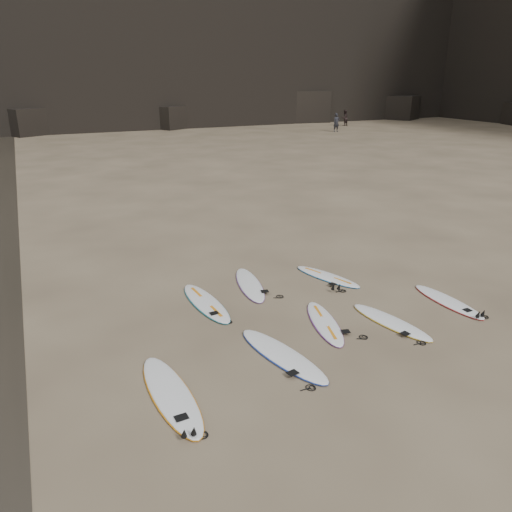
{
  "coord_description": "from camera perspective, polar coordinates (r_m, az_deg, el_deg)",
  "views": [
    {
      "loc": [
        -6.4,
        -8.59,
        5.6
      ],
      "look_at": [
        -1.73,
        1.53,
        1.5
      ],
      "focal_mm": 35.0,
      "sensor_mm": 36.0,
      "label": 1
    }
  ],
  "objects": [
    {
      "name": "surfboard_0",
      "position": [
        9.65,
        -9.69,
        -15.25
      ],
      "size": [
        0.8,
        2.83,
        0.1
      ],
      "primitive_type": "ellipsoid",
      "rotation": [
        0.0,
        0.0,
        0.04
      ],
      "color": "white",
      "rests_on": "ground"
    },
    {
      "name": "surfboard_7",
      "position": [
        14.65,
        8.16,
        -2.32
      ],
      "size": [
        1.26,
        2.31,
        0.08
      ],
      "primitive_type": "ellipsoid",
      "rotation": [
        0.0,
        0.0,
        0.34
      ],
      "color": "white",
      "rests_on": "ground"
    },
    {
      "name": "person_a",
      "position": [
        52.36,
        9.18,
        14.83
      ],
      "size": [
        0.68,
        0.45,
        1.83
      ],
      "primitive_type": "imported",
      "rotation": [
        0.0,
        0.0,
        6.26
      ],
      "color": "black",
      "rests_on": "ground"
    },
    {
      "name": "surfboard_6",
      "position": [
        13.97,
        -0.72,
        -3.24
      ],
      "size": [
        1.08,
        2.54,
        0.09
      ],
      "primitive_type": "ellipsoid",
      "rotation": [
        0.0,
        0.0,
        -0.2
      ],
      "color": "white",
      "rests_on": "ground"
    },
    {
      "name": "surfboard_4",
      "position": [
        13.9,
        21.09,
        -4.83
      ],
      "size": [
        0.57,
        2.31,
        0.08
      ],
      "primitive_type": "ellipsoid",
      "rotation": [
        0.0,
        0.0,
        0.01
      ],
      "color": "white",
      "rests_on": "ground"
    },
    {
      "name": "surfboard_3",
      "position": [
        12.38,
        15.18,
        -7.25
      ],
      "size": [
        0.99,
        2.39,
        0.08
      ],
      "primitive_type": "ellipsoid",
      "rotation": [
        0.0,
        0.0,
        0.19
      ],
      "color": "white",
      "rests_on": "ground"
    },
    {
      "name": "surfboard_2",
      "position": [
        12.03,
        7.85,
        -7.54
      ],
      "size": [
        1.14,
        2.37,
        0.08
      ],
      "primitive_type": "ellipsoid",
      "rotation": [
        0.0,
        0.0,
        -0.27
      ],
      "color": "white",
      "rests_on": "ground"
    },
    {
      "name": "ground",
      "position": [
        12.09,
        10.63,
        -7.79
      ],
      "size": [
        240.0,
        240.0,
        0.0
      ],
      "primitive_type": "plane",
      "color": "#897559",
      "rests_on": "ground"
    },
    {
      "name": "person_b",
      "position": [
        58.81,
        10.1,
        15.28
      ],
      "size": [
        0.97,
        0.85,
        1.7
      ],
      "primitive_type": "imported",
      "rotation": [
        0.0,
        0.0,
        3.42
      ],
      "color": "black",
      "rests_on": "ground"
    },
    {
      "name": "surfboard_1",
      "position": [
        10.67,
        3.04,
        -11.19
      ],
      "size": [
        1.2,
        2.76,
        0.1
      ],
      "primitive_type": "ellipsoid",
      "rotation": [
        0.0,
        0.0,
        0.21
      ],
      "color": "white",
      "rests_on": "ground"
    },
    {
      "name": "surfboard_5",
      "position": [
        12.95,
        -5.74,
        -5.3
      ],
      "size": [
        0.79,
        2.65,
        0.09
      ],
      "primitive_type": "ellipsoid",
      "rotation": [
        0.0,
        0.0,
        0.06
      ],
      "color": "white",
      "rests_on": "ground"
    }
  ]
}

